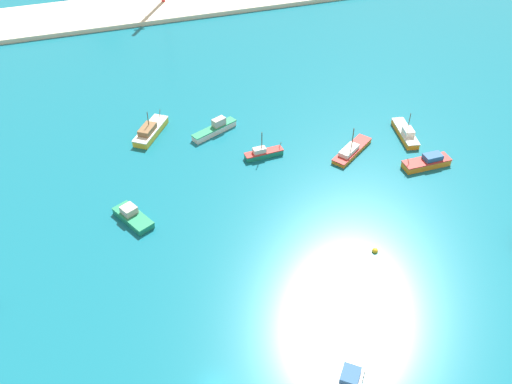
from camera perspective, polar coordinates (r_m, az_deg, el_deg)
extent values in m
cube|color=#146B7F|center=(93.33, -9.12, -4.02)|extent=(260.00, 280.00, 0.50)
cube|color=silver|center=(114.32, -4.30, 6.30)|extent=(10.10, 5.98, 1.16)
cube|color=#238C5B|center=(113.94, -4.31, 6.58)|extent=(10.30, 6.10, 0.20)
cube|color=#B2ADA3|center=(114.12, -3.84, 7.19)|extent=(3.14, 2.49, 1.54)
cube|color=orange|center=(109.73, 17.06, 2.81)|extent=(9.09, 2.79, 1.19)
cube|color=red|center=(109.33, 17.13, 3.10)|extent=(9.28, 2.84, 0.20)
cube|color=#28568C|center=(109.59, 17.69, 3.46)|extent=(3.45, 2.09, 1.01)
cylinder|color=#4C3823|center=(106.83, 15.37, 3.03)|extent=(0.68, 0.12, 1.60)
cube|color=white|center=(74.06, 9.43, -18.90)|extent=(7.73, 8.48, 0.20)
cube|color=#28568C|center=(74.16, 9.67, -18.04)|extent=(3.47, 3.53, 0.85)
cube|color=#198466|center=(95.63, -12.48, -2.66)|extent=(6.18, 8.40, 0.98)
cube|color=#238C5B|center=(95.24, -12.53, -2.40)|extent=(6.31, 8.56, 0.20)
cube|color=#B2ADA3|center=(95.44, -12.92, -1.80)|extent=(3.05, 3.07, 1.22)
cube|color=orange|center=(110.13, 9.81, 4.16)|extent=(10.44, 8.40, 0.72)
cube|color=red|center=(109.87, 9.84, 4.36)|extent=(10.65, 8.57, 0.20)
cube|color=silver|center=(108.56, 9.52, 4.25)|extent=(5.05, 4.37, 0.85)
cylinder|color=#4C3823|center=(107.87, 9.91, 5.54)|extent=(0.19, 0.19, 4.06)
cube|color=gold|center=(115.56, -10.73, 6.10)|extent=(8.53, 10.21, 1.27)
cube|color=white|center=(115.16, -10.78, 6.40)|extent=(8.70, 10.42, 0.20)
cube|color=brown|center=(113.85, -11.10, 6.33)|extent=(4.38, 4.84, 1.14)
cylinder|color=#4C3823|center=(118.18, -9.85, 7.93)|extent=(0.52, 0.66, 1.71)
cylinder|color=#4C3823|center=(113.37, -11.04, 7.43)|extent=(0.15, 0.15, 3.01)
cube|color=#198466|center=(107.44, 0.81, 3.89)|extent=(7.52, 2.17, 1.01)
cube|color=red|center=(107.08, 0.81, 4.15)|extent=(7.67, 2.21, 0.20)
cube|color=beige|center=(106.46, 0.35, 4.30)|extent=(2.52, 1.48, 0.99)
cylinder|color=#4C3823|center=(107.80, 2.48, 4.78)|extent=(0.60, 0.15, 1.36)
cylinder|color=#4C3823|center=(105.32, 0.61, 5.34)|extent=(0.17, 0.17, 3.46)
cube|color=orange|center=(117.06, 15.04, 5.78)|extent=(4.18, 10.08, 1.09)
cube|color=white|center=(116.71, 15.10, 6.04)|extent=(4.27, 10.28, 0.20)
cube|color=silver|center=(115.40, 15.36, 5.99)|extent=(2.29, 2.96, 1.21)
cylinder|color=#4C3823|center=(114.61, 15.46, 7.08)|extent=(0.13, 0.13, 3.32)
sphere|color=gold|center=(90.44, 12.12, -5.92)|extent=(0.98, 0.98, 0.98)
cube|color=beige|center=(173.30, -15.57, 17.25)|extent=(247.00, 22.68, 1.20)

